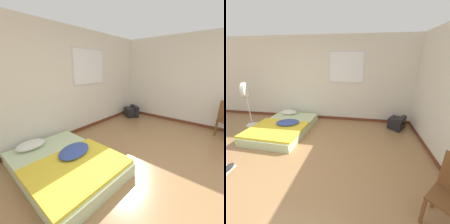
# 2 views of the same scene
# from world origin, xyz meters

# --- Properties ---
(ground_plane) EXTENTS (20.00, 20.00, 0.00)m
(ground_plane) POSITION_xyz_m (0.00, 0.00, 0.00)
(ground_plane) COLOR #997047
(wall_back) EXTENTS (8.11, 0.08, 2.60)m
(wall_back) POSITION_xyz_m (0.01, 2.87, 1.29)
(wall_back) COLOR silver
(wall_back) RESTS_ON ground_plane
(mattress_bed) EXTENTS (1.43, 2.01, 0.35)m
(mattress_bed) POSITION_xyz_m (-0.80, 1.73, 0.13)
(mattress_bed) COLOR beige
(mattress_bed) RESTS_ON ground_plane
(crt_tv) EXTENTS (0.55, 0.57, 0.38)m
(crt_tv) POSITION_xyz_m (2.39, 2.43, 0.18)
(crt_tv) COLOR black
(crt_tv) RESTS_ON ground_plane
(standing_fan) EXTENTS (0.35, 0.43, 1.32)m
(standing_fan) POSITION_xyz_m (-1.96, 1.93, 0.92)
(standing_fan) COLOR silver
(standing_fan) RESTS_ON ground_plane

